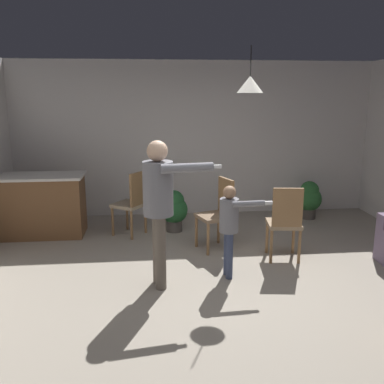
{
  "coord_description": "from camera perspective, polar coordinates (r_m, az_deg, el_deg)",
  "views": [
    {
      "loc": [
        -0.81,
        -4.23,
        2.15
      ],
      "look_at": [
        -0.32,
        0.6,
        1.0
      ],
      "focal_mm": 39.25,
      "sensor_mm": 36.0,
      "label": 1
    }
  ],
  "objects": [
    {
      "name": "kitchen_counter",
      "position": [
        6.81,
        -19.57,
        -1.7
      ],
      "size": [
        1.26,
        0.66,
        0.95
      ],
      "color": "brown",
      "rests_on": "ground"
    },
    {
      "name": "potted_plant_by_wall",
      "position": [
        7.59,
        15.62,
        -0.8
      ],
      "size": [
        0.43,
        0.43,
        0.66
      ],
      "color": "#4C4742",
      "rests_on": "ground"
    },
    {
      "name": "dining_chair_near_wall",
      "position": [
        5.56,
        12.52,
        -3.79
      ],
      "size": [
        0.47,
        0.47,
        1.0
      ],
      "rotation": [
        0.0,
        0.0,
        6.16
      ],
      "color": "olive",
      "rests_on": "ground"
    },
    {
      "name": "person_adult",
      "position": [
        4.6,
        -4.44,
        -0.81
      ],
      "size": [
        0.84,
        0.48,
        1.66
      ],
      "rotation": [
        0.0,
        0.0,
        -1.43
      ],
      "color": "#60564C",
      "rests_on": "ground"
    },
    {
      "name": "person_child",
      "position": [
        4.92,
        5.16,
        -3.96
      ],
      "size": [
        0.59,
        0.32,
        1.11
      ],
      "rotation": [
        0.0,
        0.0,
        -1.51
      ],
      "color": "#384260",
      "rests_on": "ground"
    },
    {
      "name": "dining_chair_centre_back",
      "position": [
        5.86,
        3.62,
        -2.6
      ],
      "size": [
        0.54,
        0.54,
        1.0
      ],
      "rotation": [
        0.0,
        0.0,
        1.91
      ],
      "color": "olive",
      "rests_on": "ground"
    },
    {
      "name": "ground",
      "position": [
        4.81,
        4.64,
        -13.27
      ],
      "size": [
        7.68,
        7.68,
        0.0
      ],
      "primitive_type": "plane",
      "color": "#9E9384"
    },
    {
      "name": "potted_plant_corner",
      "position": [
        6.64,
        -2.45,
        -2.3
      ],
      "size": [
        0.43,
        0.43,
        0.66
      ],
      "color": "#4C4742",
      "rests_on": "ground"
    },
    {
      "name": "wall_back",
      "position": [
        7.51,
        0.41,
        7.2
      ],
      "size": [
        6.4,
        0.1,
        2.7
      ],
      "primitive_type": "cube",
      "color": "silver",
      "rests_on": "ground"
    },
    {
      "name": "dining_chair_by_counter",
      "position": [
        6.46,
        -8.09,
        -1.21
      ],
      "size": [
        0.58,
        0.58,
        1.0
      ],
      "rotation": [
        0.0,
        0.0,
        0.96
      ],
      "color": "olive",
      "rests_on": "ground"
    },
    {
      "name": "ceiling_light_pendant",
      "position": [
        5.26,
        7.91,
        14.29
      ],
      "size": [
        0.32,
        0.32,
        0.55
      ],
      "color": "silver"
    }
  ]
}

